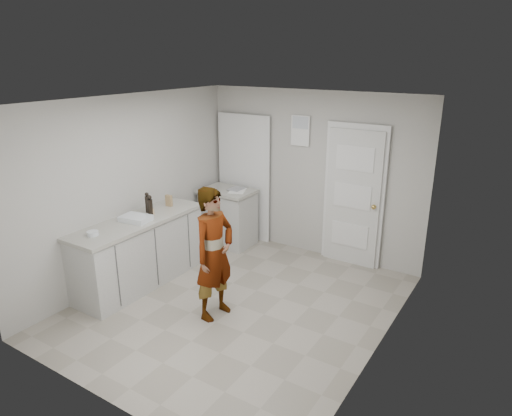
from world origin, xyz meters
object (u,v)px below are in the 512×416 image
Objects in this scene: oil_cruet_a at (150,206)px; baking_dish at (136,219)px; spice_jar at (152,212)px; oil_cruet_b at (147,203)px; cake_mix_box at (169,201)px; person at (214,254)px; egg_bowl at (93,233)px.

baking_dish is (-0.01, -0.26, -0.10)m from oil_cruet_a.
spice_jar is at bearing 86.68° from baking_dish.
oil_cruet_b is at bearing 160.09° from spice_jar.
cake_mix_box is at bearing 94.58° from baking_dish.
oil_cruet_b is (-1.42, 0.38, 0.27)m from person.
oil_cruet_b reaches higher than egg_bowl.
oil_cruet_a is (-1.30, 0.31, 0.26)m from person.
oil_cruet_a is at bearing -83.76° from cake_mix_box.
oil_cruet_b is (-0.06, -0.36, 0.05)m from cake_mix_box.
oil_cruet_a is 0.90m from egg_bowl.
spice_jar is at bearing -19.91° from oil_cruet_b.
spice_jar is (0.07, -0.40, -0.04)m from cake_mix_box.
oil_cruet_b reaches higher than baking_dish.
oil_cruet_a reaches higher than cake_mix_box.
oil_cruet_a reaches higher than egg_bowl.
oil_cruet_a is (0.06, -0.43, 0.05)m from cake_mix_box.
spice_jar is 0.28m from baking_dish.
baking_dish is (0.05, -0.69, -0.05)m from cake_mix_box.
egg_bowl is (-1.37, -0.59, 0.16)m from person.
baking_dish is 3.03× the size of egg_bowl.
baking_dish is at bearing -93.32° from spice_jar.
person is 1.32m from baking_dish.
spice_jar is 0.30× the size of oil_cruet_a.
cake_mix_box is 0.69m from baking_dish.
cake_mix_box is 0.44m from oil_cruet_a.
person reaches higher than oil_cruet_b.
egg_bowl is at bearing -92.25° from cake_mix_box.
cake_mix_box is at bearing 98.42° from oil_cruet_a.
oil_cruet_b is at bearing 149.25° from oil_cruet_a.
egg_bowl is (-0.07, -0.89, -0.11)m from oil_cruet_a.
spice_jar reaches higher than baking_dish.
person is 1.49m from oil_cruet_b.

